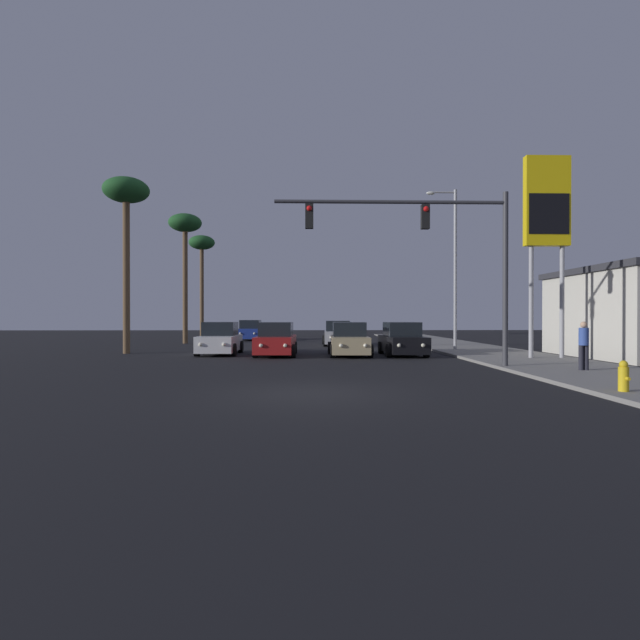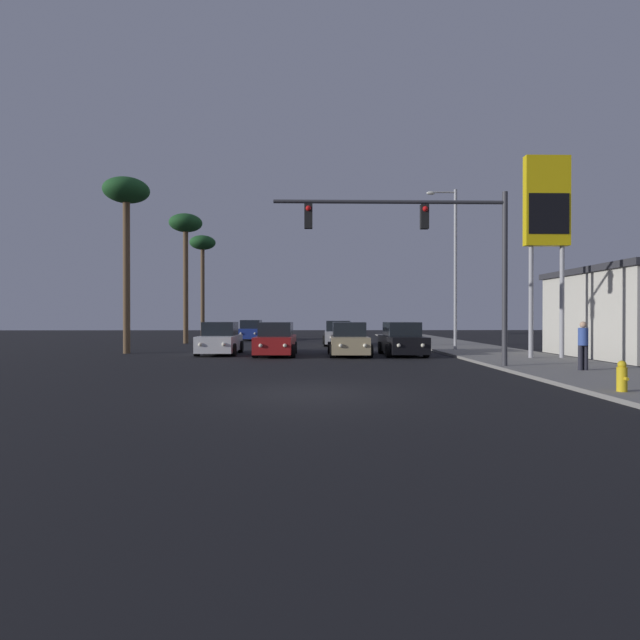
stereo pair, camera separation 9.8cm
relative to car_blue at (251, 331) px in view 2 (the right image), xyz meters
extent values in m
plane|color=black|center=(4.85, -29.02, -0.76)|extent=(120.00, 120.00, 0.00)
cube|color=gray|center=(14.35, -19.02, -0.70)|extent=(5.00, 60.00, 0.12)
cube|color=navy|center=(0.00, -0.04, -0.18)|extent=(1.86, 4.22, 0.80)
cube|color=black|center=(0.00, 0.11, 0.57)|extent=(1.63, 2.02, 0.70)
cylinder|color=black|center=(-0.90, -1.34, -0.44)|extent=(0.24, 0.64, 0.64)
cylinder|color=black|center=(0.90, -1.34, -0.44)|extent=(0.24, 0.64, 0.64)
cylinder|color=black|center=(-0.90, 1.27, -0.44)|extent=(0.24, 0.64, 0.64)
cylinder|color=black|center=(0.90, 1.27, -0.44)|extent=(0.24, 0.64, 0.64)
sphere|color=#F2EACC|center=(-0.56, -2.16, -0.13)|extent=(0.18, 0.18, 0.18)
sphere|color=#F2EACC|center=(0.56, -2.16, -0.13)|extent=(0.18, 0.18, 0.18)
cube|color=maroon|center=(3.20, -16.70, -0.18)|extent=(1.95, 4.26, 0.80)
cube|color=black|center=(3.20, -16.55, 0.57)|extent=(1.67, 2.06, 0.70)
cylinder|color=black|center=(2.30, -18.01, -0.44)|extent=(0.24, 0.64, 0.64)
cylinder|color=black|center=(4.10, -18.01, -0.44)|extent=(0.24, 0.64, 0.64)
cylinder|color=black|center=(2.30, -15.40, -0.44)|extent=(0.24, 0.64, 0.64)
cylinder|color=black|center=(4.10, -15.40, -0.44)|extent=(0.24, 0.64, 0.64)
sphere|color=#F2EACC|center=(2.64, -18.82, -0.13)|extent=(0.18, 0.18, 0.18)
sphere|color=#F2EACC|center=(3.76, -18.82, -0.13)|extent=(0.18, 0.18, 0.18)
cube|color=tan|center=(6.88, -16.83, -0.18)|extent=(1.93, 4.25, 0.80)
cube|color=black|center=(6.88, -16.68, 0.57)|extent=(1.66, 2.05, 0.70)
cylinder|color=black|center=(5.98, -18.13, -0.44)|extent=(0.24, 0.64, 0.64)
cylinder|color=black|center=(7.78, -18.13, -0.44)|extent=(0.24, 0.64, 0.64)
cylinder|color=black|center=(5.98, -15.52, -0.44)|extent=(0.24, 0.64, 0.64)
cylinder|color=black|center=(7.78, -15.52, -0.44)|extent=(0.24, 0.64, 0.64)
sphere|color=#F2EACC|center=(6.32, -18.95, -0.13)|extent=(0.18, 0.18, 0.18)
sphere|color=#F2EACC|center=(7.43, -18.95, -0.13)|extent=(0.18, 0.18, 0.18)
cube|color=silver|center=(0.24, -15.77, -0.18)|extent=(1.82, 4.21, 0.80)
cube|color=black|center=(0.24, -15.62, 0.57)|extent=(1.61, 2.01, 0.70)
cylinder|color=black|center=(-0.66, -17.07, -0.44)|extent=(0.24, 0.64, 0.64)
cylinder|color=black|center=(1.14, -17.07, -0.44)|extent=(0.24, 0.64, 0.64)
cylinder|color=black|center=(-0.66, -14.46, -0.44)|extent=(0.24, 0.64, 0.64)
cylinder|color=black|center=(1.14, -14.46, -0.44)|extent=(0.24, 0.64, 0.64)
sphere|color=#F2EACC|center=(-0.32, -17.89, -0.13)|extent=(0.18, 0.18, 0.18)
sphere|color=#F2EACC|center=(0.79, -17.89, -0.13)|extent=(0.18, 0.18, 0.18)
cube|color=black|center=(9.57, -16.71, -0.18)|extent=(1.91, 4.25, 0.80)
cube|color=black|center=(9.57, -16.56, 0.57)|extent=(1.65, 2.04, 0.70)
cylinder|color=black|center=(8.67, -18.01, -0.44)|extent=(0.24, 0.64, 0.64)
cylinder|color=black|center=(10.47, -18.01, -0.44)|extent=(0.24, 0.64, 0.64)
cylinder|color=black|center=(8.67, -15.41, -0.44)|extent=(0.24, 0.64, 0.64)
cylinder|color=black|center=(10.47, -15.41, -0.44)|extent=(0.24, 0.64, 0.64)
sphere|color=#F2EACC|center=(9.01, -18.83, -0.13)|extent=(0.18, 0.18, 0.18)
sphere|color=#F2EACC|center=(10.13, -18.83, -0.13)|extent=(0.18, 0.18, 0.18)
cube|color=#B7B7BC|center=(6.85, -7.79, -0.18)|extent=(1.95, 4.26, 0.80)
cube|color=black|center=(6.85, -7.64, 0.57)|extent=(1.67, 2.06, 0.70)
cylinder|color=black|center=(5.95, -9.09, -0.44)|extent=(0.24, 0.64, 0.64)
cylinder|color=black|center=(7.75, -9.09, -0.44)|extent=(0.24, 0.64, 0.64)
cylinder|color=black|center=(5.95, -6.49, -0.44)|extent=(0.24, 0.64, 0.64)
cylinder|color=black|center=(7.75, -6.49, -0.44)|extent=(0.24, 0.64, 0.64)
sphere|color=#F2EACC|center=(6.29, -9.91, -0.13)|extent=(0.18, 0.18, 0.18)
sphere|color=#F2EACC|center=(7.40, -9.91, -0.13)|extent=(0.18, 0.18, 0.18)
cylinder|color=#38383D|center=(12.19, -23.26, 2.61)|extent=(0.20, 0.20, 6.50)
cylinder|color=#38383D|center=(7.87, -23.26, 5.46)|extent=(8.63, 0.14, 0.14)
cube|color=black|center=(9.17, -23.26, 4.91)|extent=(0.30, 0.24, 0.90)
sphere|color=red|center=(9.17, -23.40, 5.18)|extent=(0.20, 0.20, 0.20)
cube|color=black|center=(4.85, -23.26, 4.91)|extent=(0.30, 0.24, 0.90)
sphere|color=red|center=(4.85, -23.40, 5.18)|extent=(0.20, 0.20, 0.20)
cylinder|color=#99999E|center=(13.12, -13.80, 3.86)|extent=(0.18, 0.18, 9.00)
cylinder|color=#99999E|center=(12.42, -13.80, 8.21)|extent=(1.40, 0.10, 0.10)
ellipsoid|color=silver|center=(11.72, -13.80, 8.16)|extent=(0.50, 0.24, 0.20)
cylinder|color=#99999E|center=(14.78, -19.70, 1.86)|extent=(0.20, 0.20, 5.00)
cylinder|color=#99999E|center=(16.18, -19.70, 1.86)|extent=(0.20, 0.20, 5.00)
cube|color=yellow|center=(15.48, -19.70, 6.36)|extent=(2.00, 0.40, 4.00)
cube|color=black|center=(15.48, -19.91, 5.76)|extent=(1.80, 0.03, 1.80)
cylinder|color=gold|center=(12.54, -29.71, -0.34)|extent=(0.24, 0.24, 0.60)
sphere|color=gold|center=(12.54, -29.71, 0.02)|extent=(0.20, 0.20, 0.20)
cylinder|color=gold|center=(12.54, -29.88, -0.31)|extent=(0.08, 0.10, 0.08)
cylinder|color=#23232D|center=(14.20, -24.83, -0.22)|extent=(0.16, 0.16, 0.85)
cylinder|color=#23232D|center=(14.38, -24.83, -0.22)|extent=(0.16, 0.16, 0.85)
cylinder|color=#334C99|center=(14.29, -24.83, 0.51)|extent=(0.32, 0.32, 0.60)
sphere|color=tan|center=(14.29, -24.83, 0.92)|extent=(0.22, 0.22, 0.22)
cylinder|color=brown|center=(-5.08, 4.98, 3.44)|extent=(0.36, 0.36, 8.40)
ellipsoid|color=#1E5123|center=(-5.08, 4.98, 8.12)|extent=(2.40, 2.40, 1.32)
cylinder|color=brown|center=(-4.84, -15.02, 3.34)|extent=(0.36, 0.36, 8.20)
ellipsoid|color=#1E5123|center=(-4.84, -15.02, 7.92)|extent=(2.40, 2.40, 1.32)
cylinder|color=brown|center=(-4.18, -5.02, 3.42)|extent=(0.36, 0.36, 8.35)
ellipsoid|color=#1E5123|center=(-4.18, -5.02, 8.07)|extent=(2.40, 2.40, 1.32)
camera|label=1|loc=(4.79, -41.73, 1.19)|focal=28.00mm
camera|label=2|loc=(4.89, -41.73, 1.19)|focal=28.00mm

